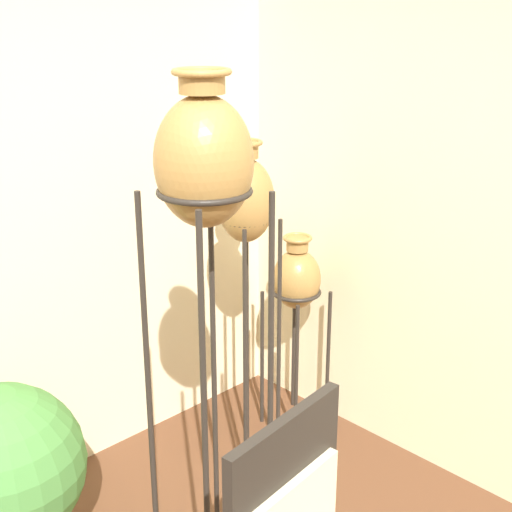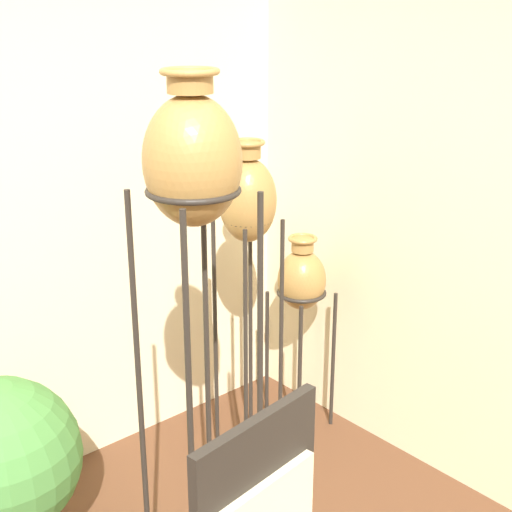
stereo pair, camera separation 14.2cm
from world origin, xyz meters
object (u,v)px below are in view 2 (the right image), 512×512
object	(u,v)px
vase_stand_tall	(193,176)
potted_plant	(1,466)
vase_stand_medium	(248,209)
vase_stand_short	(302,283)

from	to	relation	value
vase_stand_tall	potted_plant	bearing A→B (deg)	126.02
vase_stand_tall	potted_plant	world-z (taller)	vase_stand_tall
vase_stand_medium	vase_stand_short	world-z (taller)	vase_stand_medium
vase_stand_medium	potted_plant	world-z (taller)	vase_stand_medium
vase_stand_medium	potted_plant	xyz separation A→B (m)	(-1.19, 0.08, -0.82)
vase_stand_medium	vase_stand_short	distance (m)	0.62
vase_stand_tall	vase_stand_medium	world-z (taller)	vase_stand_tall
vase_stand_medium	vase_stand_short	size ratio (longest dim) A/B	1.50
vase_stand_short	potted_plant	distance (m)	1.62
vase_stand_tall	vase_stand_medium	size ratio (longest dim) A/B	1.24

